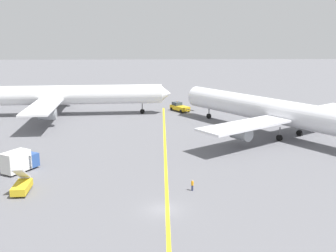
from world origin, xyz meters
name	(u,v)px	position (x,y,z in m)	size (l,w,h in m)	color
ground_plane	(163,209)	(0.00, 0.00, 0.00)	(600.00, 600.00, 0.00)	slate
taxiway_stripe	(166,181)	(0.75, 10.00, 0.00)	(0.50, 120.00, 0.01)	yellow
airliner_at_gate_left	(61,95)	(-26.08, 60.20, 5.42)	(58.77, 48.57, 15.25)	white
airliner_being_pushed	(279,112)	(25.80, 36.40, 5.15)	(41.38, 51.33, 16.52)	silver
pushback_tug	(179,107)	(6.22, 64.92, 1.17)	(6.35, 8.87, 2.77)	gold
gse_stair_truck_yellow	(22,186)	(-19.48, 6.17, 1.03)	(2.25, 4.73, 4.06)	gold
gse_catering_truck_tall	(20,161)	(-22.56, 14.92, 1.76)	(5.10, 6.23, 3.50)	#2D5199
ground_crew_ramp_agent_by_cones	(192,185)	(4.31, 6.03, 0.82)	(0.36, 0.36, 1.59)	#2D3351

